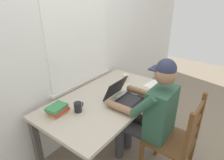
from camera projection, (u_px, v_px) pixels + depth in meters
ground_plane at (108, 146)px, 2.38m from camera, size 8.00×8.00×0.00m
back_wall at (72, 37)px, 2.10m from camera, size 6.00×0.08×2.60m
desk at (107, 104)px, 2.12m from camera, size 1.49×0.83×0.70m
seated_person at (150, 111)px, 1.87m from camera, size 0.50×0.60×1.25m
wooden_chair at (175, 141)px, 1.81m from camera, size 0.42×0.42×0.95m
laptop at (123, 96)px, 2.01m from camera, size 0.33×0.32×0.22m
computer_mouse at (143, 91)px, 2.18m from camera, size 0.06×0.10×0.03m
coffee_mug_white at (126, 78)px, 2.47m from camera, size 0.12×0.08×0.09m
coffee_mug_dark at (78, 107)px, 1.82m from camera, size 0.11×0.07×0.10m
book_stack_main at (57, 109)px, 1.81m from camera, size 0.20×0.16×0.08m
paper_pile_near_laptop at (128, 95)px, 2.12m from camera, size 0.26×0.17×0.02m
paper_pile_back_corner at (154, 85)px, 2.37m from camera, size 0.27×0.20×0.00m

